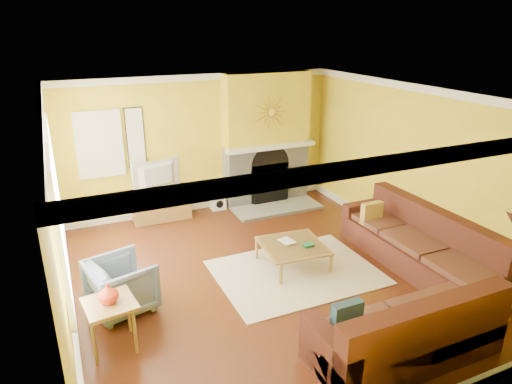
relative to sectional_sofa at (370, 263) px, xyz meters
name	(u,v)px	position (x,y,z in m)	size (l,w,h in m)	color
floor	(264,276)	(-1.17, 1.00, -0.46)	(5.50, 6.00, 0.02)	#5C2913
ceiling	(265,95)	(-1.17, 1.00, 2.26)	(5.50, 6.00, 0.02)	white
wall_back	(200,144)	(-1.17, 4.01, 0.90)	(5.50, 0.02, 2.70)	yellow
wall_front	(415,304)	(-1.17, -2.01, 0.90)	(5.50, 0.02, 2.70)	yellow
wall_left	(54,225)	(-3.93, 1.00, 0.90)	(0.02, 6.00, 2.70)	yellow
wall_right	(416,168)	(1.59, 1.00, 0.90)	(0.02, 6.00, 2.70)	yellow
baseboard	(264,272)	(-1.17, 1.00, -0.39)	(5.50, 6.00, 0.12)	white
crown_molding	(265,100)	(-1.17, 1.00, 2.19)	(5.50, 6.00, 0.12)	white
window_left_near	(53,180)	(-3.89, 2.30, 1.05)	(0.06, 1.22, 1.72)	white
window_left_far	(58,233)	(-3.89, 0.40, 1.05)	(0.06, 1.22, 1.72)	white
window_back	(99,144)	(-3.07, 3.96, 1.10)	(0.82, 0.06, 1.22)	white
wall_art	(136,138)	(-2.42, 3.97, 1.15)	(0.34, 0.04, 1.14)	white
fireplace	(266,139)	(0.18, 3.80, 0.90)	(1.80, 0.40, 2.70)	#9A9891
mantel	(271,147)	(0.18, 3.56, 0.80)	(1.92, 0.22, 0.08)	white
hearth	(277,208)	(0.18, 3.25, -0.42)	(1.80, 0.70, 0.06)	#9A9891
sunburst	(272,112)	(0.18, 3.57, 1.50)	(0.70, 0.04, 0.70)	olive
rug	(296,272)	(-0.69, 0.87, -0.44)	(2.40, 1.80, 0.02)	beige
sectional_sofa	(370,263)	(0.00, 0.00, 0.00)	(3.16, 3.40, 0.90)	#4A2018
coffee_table	(293,255)	(-0.64, 1.08, -0.26)	(0.95, 0.95, 0.37)	white
media_console	(161,204)	(-2.09, 3.77, -0.15)	(1.09, 0.49, 0.60)	olive
tv	(159,176)	(-2.09, 3.77, 0.43)	(0.96, 0.13, 0.55)	black
subwoofer	(217,202)	(-0.92, 3.81, -0.31)	(0.29, 0.29, 0.29)	white
armchair	(121,285)	(-3.25, 0.99, -0.09)	(0.77, 0.79, 0.72)	slate
side_table	(112,325)	(-3.47, 0.25, -0.14)	(0.56, 0.56, 0.61)	olive
vase	(108,293)	(-3.47, 0.25, 0.28)	(0.23, 0.23, 0.24)	red
book	(282,243)	(-0.78, 1.17, -0.06)	(0.19, 0.26, 0.03)	white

